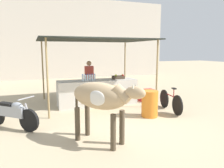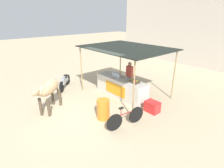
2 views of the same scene
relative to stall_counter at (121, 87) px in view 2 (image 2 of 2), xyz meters
name	(u,v)px [view 2 (image 2 of 2)]	position (x,y,z in m)	size (l,w,h in m)	color
ground_plane	(85,109)	(0.00, -2.20, -0.48)	(60.00, 60.00, 0.00)	tan
building_wall_far	(203,30)	(0.00, 8.64, 2.44)	(16.00, 0.50, 5.83)	beige
stall_counter	(121,87)	(0.00, 0.00, 0.00)	(3.00, 0.82, 0.96)	beige
stall_awning	(126,49)	(0.00, 0.30, 1.91)	(4.20, 3.20, 2.49)	black
water_bottle_row	(116,75)	(-0.35, -0.05, 0.59)	(0.52, 0.07, 0.25)	silver
fruit_crate	(134,81)	(0.87, 0.04, 0.55)	(0.44, 0.32, 0.18)	#3F3326
vendor_behind_counter	(129,77)	(-0.13, 0.75, 0.37)	(0.34, 0.22, 1.65)	#383842
cooler_box	(152,107)	(2.08, -0.10, -0.24)	(0.60, 0.44, 0.48)	red
water_barrel	(103,109)	(1.11, -2.03, -0.07)	(0.51, 0.51, 0.83)	orange
cow	(48,89)	(-0.91, -3.40, 0.55)	(1.40, 1.67, 1.44)	tan
motorcycle_parked	(65,81)	(-2.87, -1.71, -0.05)	(1.36, 1.30, 0.90)	black
bicycle_leaning	(126,118)	(2.09, -1.74, -0.13)	(0.30, 1.65, 0.85)	black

